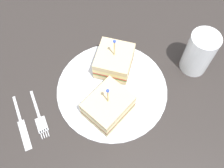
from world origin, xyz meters
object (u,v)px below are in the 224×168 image
object	(u,v)px
fork	(40,119)
knife	(22,125)
sandwich_half_back	(114,61)
plate	(112,89)
sandwich_half_front	(108,106)
drink_glass	(199,54)

from	to	relation	value
fork	knife	xyz separation A→B (cm)	(2.87, -2.85, 0.00)
sandwich_half_back	knife	distance (cm)	25.29
plate	sandwich_half_front	size ratio (longest dim) A/B	2.28
drink_glass	fork	world-z (taller)	drink_glass
plate	knife	size ratio (longest dim) A/B	2.45
plate	sandwich_half_back	xyz separation A→B (cm)	(-5.65, -1.85, 2.98)
knife	sandwich_half_front	bearing A→B (deg)	122.65
sandwich_half_front	sandwich_half_back	bearing A→B (deg)	-163.41
sandwich_half_back	fork	distance (cm)	21.42
fork	sandwich_half_back	bearing A→B (deg)	151.77
sandwich_half_front	fork	size ratio (longest dim) A/B	1.18
sandwich_half_back	fork	size ratio (longest dim) A/B	1.07
sandwich_half_back	knife	xyz separation A→B (cm)	(21.52, -12.87, -3.25)
plate	sandwich_half_back	distance (cm)	6.65
fork	knife	bearing A→B (deg)	-44.83
sandwich_half_front	fork	world-z (taller)	sandwich_half_front
plate	drink_glass	bearing A→B (deg)	131.66
fork	drink_glass	bearing A→B (deg)	134.38
plate	knife	bearing A→B (deg)	-42.83
sandwich_half_back	knife	size ratio (longest dim) A/B	0.97
knife	plate	bearing A→B (deg)	137.17
fork	knife	world-z (taller)	same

